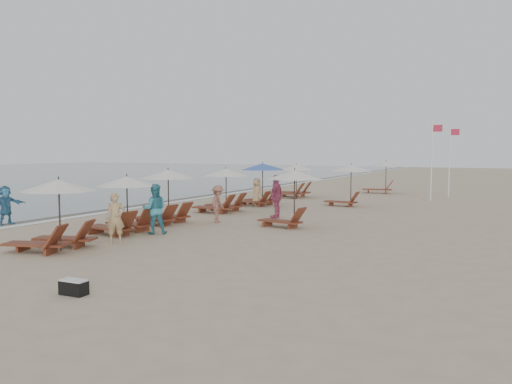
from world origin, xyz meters
The scene contains 21 objects.
ground centered at (0.00, 0.00, 0.00)m, with size 160.00×160.00×0.00m, color tan.
wet_sand_band centered at (-12.50, 10.00, 0.00)m, with size 3.20×140.00×0.01m, color #6B5E4C.
foam_line centered at (-11.20, 10.00, 0.01)m, with size 0.50×140.00×0.02m, color white.
lounger_station_0 centered at (-5.94, -2.85, 1.08)m, with size 2.56×2.36×2.14m.
lounger_station_1 centered at (-6.28, 0.49, 1.01)m, with size 2.57×2.17×2.07m.
lounger_station_2 centered at (-6.45, 3.19, 1.15)m, with size 2.56×2.30×2.21m.
lounger_station_3 centered at (-6.36, 7.60, 1.05)m, with size 2.61×2.26×2.11m.
lounger_station_4 centered at (-6.08, 11.10, 1.27)m, with size 2.57×2.43×2.29m.
lounger_station_5 centered at (-6.36, 16.27, 1.00)m, with size 2.76×2.31×2.10m.
inland_station_0 centered at (-1.50, 4.62, 1.47)m, with size 2.56×2.24×2.22m.
inland_station_1 centered at (-1.74, 13.00, 1.48)m, with size 2.51×2.24×2.22m.
inland_station_2 centered at (-2.06, 22.15, 1.36)m, with size 2.74×2.24×2.22m.
beachgoer_near centered at (-5.09, -1.16, 0.82)m, with size 0.60×0.39×1.63m, color #A48759.
beachgoer_mid_a centered at (-5.14, 0.90, 0.90)m, with size 0.87×0.68×1.79m, color teal.
beachgoer_mid_b centered at (-4.62, 4.39, 0.78)m, with size 1.01×0.58×1.56m, color brown.
beachgoer_far_a centered at (-3.09, 6.83, 0.96)m, with size 1.12×0.47×1.91m, color #AF466A.
beachgoer_far_b centered at (-6.12, 10.84, 0.75)m, with size 0.73×0.48×1.50m, color tan.
waterline_walker centered at (-11.94, 0.00, 0.79)m, with size 1.47×0.47×1.58m, color #2D6488.
duffel_bag centered at (-1.73, -6.10, 0.16)m, with size 0.59×0.32×0.32m.
flag_pole_near centered at (1.84, 18.06, 2.59)m, with size 0.59×0.08×4.68m.
flag_pole_far centered at (2.45, 21.45, 2.52)m, with size 0.60×0.08×4.55m.
Camera 1 is at (6.43, -13.68, 3.00)m, focal length 36.04 mm.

